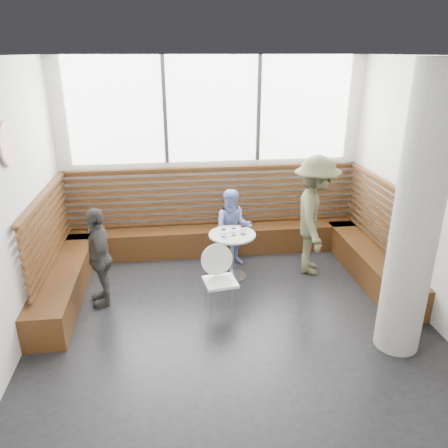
{
  "coord_description": "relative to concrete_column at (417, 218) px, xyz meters",
  "views": [
    {
      "loc": [
        -0.72,
        -4.61,
        3.24
      ],
      "look_at": [
        0.0,
        1.0,
        1.0
      ],
      "focal_mm": 35.0,
      "sensor_mm": 36.0,
      "label": 1
    }
  ],
  "objects": [
    {
      "name": "room",
      "position": [
        -1.85,
        0.6,
        0.0
      ],
      "size": [
        5.0,
        5.0,
        3.2
      ],
      "color": "silver",
      "rests_on": "ground"
    },
    {
      "name": "booth",
      "position": [
        -1.85,
        2.37,
        -1.19
      ],
      "size": [
        5.0,
        2.5,
        1.44
      ],
      "color": "#3F240F",
      "rests_on": "ground"
    },
    {
      "name": "concrete_column",
      "position": [
        0.0,
        0.0,
        0.0
      ],
      "size": [
        0.5,
        0.5,
        3.2
      ],
      "primitive_type": "cylinder",
      "color": "gray",
      "rests_on": "ground"
    },
    {
      "name": "wall_art",
      "position": [
        -4.31,
        1.0,
        0.7
      ],
      "size": [
        0.03,
        0.5,
        0.5
      ],
      "primitive_type": "cylinder",
      "rotation": [
        0.0,
        1.57,
        0.0
      ],
      "color": "white",
      "rests_on": "room"
    },
    {
      "name": "cafe_table",
      "position": [
        -1.69,
        1.89,
        -1.08
      ],
      "size": [
        0.7,
        0.7,
        0.72
      ],
      "color": "silver",
      "rests_on": "ground"
    },
    {
      "name": "cafe_chair",
      "position": [
        -1.98,
        1.05,
        -1.08
      ],
      "size": [
        0.43,
        0.42,
        0.89
      ],
      "rotation": [
        0.0,
        0.0,
        0.14
      ],
      "color": "white",
      "rests_on": "ground"
    },
    {
      "name": "adult_man",
      "position": [
        -0.42,
        1.95,
        -0.68
      ],
      "size": [
        0.98,
        1.33,
        1.85
      ],
      "primitive_type": "imported",
      "rotation": [
        0.0,
        0.0,
        1.3
      ],
      "color": "brown",
      "rests_on": "ground"
    },
    {
      "name": "child_back",
      "position": [
        -1.61,
        2.34,
        -0.97
      ],
      "size": [
        0.67,
        0.56,
        1.26
      ],
      "primitive_type": "imported",
      "rotation": [
        0.0,
        0.0,
        -0.14
      ],
      "color": "#7D90D9",
      "rests_on": "ground"
    },
    {
      "name": "child_left",
      "position": [
        -3.55,
        1.41,
        -0.91
      ],
      "size": [
        0.5,
        0.86,
        1.38
      ],
      "primitive_type": "imported",
      "rotation": [
        0.0,
        0.0,
        -1.36
      ],
      "color": "#413E3B",
      "rests_on": "ground"
    },
    {
      "name": "plate_near",
      "position": [
        -1.8,
        1.99,
        -0.87
      ],
      "size": [
        0.19,
        0.19,
        0.01
      ],
      "primitive_type": "cylinder",
      "color": "white",
      "rests_on": "cafe_table"
    },
    {
      "name": "plate_far",
      "position": [
        -1.64,
        2.03,
        -0.87
      ],
      "size": [
        0.19,
        0.19,
        0.01
      ],
      "primitive_type": "cylinder",
      "color": "white",
      "rests_on": "cafe_table"
    },
    {
      "name": "glass_left",
      "position": [
        -1.83,
        1.81,
        -0.83
      ],
      "size": [
        0.07,
        0.07,
        0.11
      ],
      "primitive_type": "cylinder",
      "color": "white",
      "rests_on": "cafe_table"
    },
    {
      "name": "glass_mid",
      "position": [
        -1.67,
        1.85,
        -0.83
      ],
      "size": [
        0.07,
        0.07,
        0.1
      ],
      "primitive_type": "cylinder",
      "color": "white",
      "rests_on": "cafe_table"
    },
    {
      "name": "glass_right",
      "position": [
        -1.53,
        1.87,
        -0.82
      ],
      "size": [
        0.07,
        0.07,
        0.12
      ],
      "primitive_type": "cylinder",
      "color": "white",
      "rests_on": "cafe_table"
    },
    {
      "name": "menu_card",
      "position": [
        -1.59,
        1.7,
        -0.88
      ],
      "size": [
        0.23,
        0.18,
        0.0
      ],
      "primitive_type": "cube",
      "rotation": [
        0.0,
        0.0,
        -0.15
      ],
      "color": "#A5C64C",
      "rests_on": "cafe_table"
    }
  ]
}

